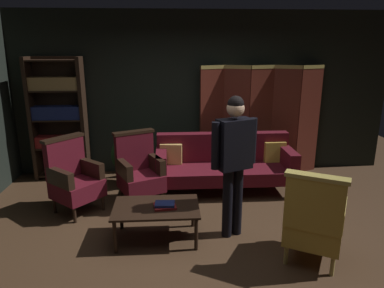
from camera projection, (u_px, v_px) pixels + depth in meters
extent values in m
plane|color=#3D2819|center=(196.00, 238.00, 4.26)|extent=(10.00, 10.00, 0.00)
cube|color=black|center=(186.00, 94.00, 6.22)|extent=(7.20, 0.10, 2.80)
cube|color=#5B2319|center=(212.00, 121.00, 6.17)|extent=(0.43, 0.21, 1.90)
cube|color=tan|center=(213.00, 67.00, 5.92)|extent=(0.44, 0.22, 0.06)
cube|color=#5B2319|center=(236.00, 121.00, 6.21)|extent=(0.44, 0.20, 1.90)
cube|color=tan|center=(238.00, 67.00, 5.95)|extent=(0.44, 0.21, 0.06)
cube|color=#5B2319|center=(260.00, 120.00, 6.22)|extent=(0.45, 0.17, 1.90)
cube|color=tan|center=(263.00, 67.00, 5.96)|extent=(0.45, 0.18, 0.06)
cube|color=#5B2319|center=(285.00, 120.00, 6.22)|extent=(0.43, 0.22, 1.90)
cube|color=tan|center=(289.00, 67.00, 5.96)|extent=(0.43, 0.23, 0.06)
cube|color=#5B2319|center=(309.00, 120.00, 6.23)|extent=(0.44, 0.20, 1.90)
cube|color=tan|center=(313.00, 67.00, 5.98)|extent=(0.44, 0.21, 0.06)
cube|color=black|center=(33.00, 120.00, 5.90)|extent=(0.06, 0.32, 2.05)
cube|color=black|center=(84.00, 119.00, 5.96)|extent=(0.06, 0.32, 2.05)
cube|color=black|center=(61.00, 118.00, 6.07)|extent=(0.90, 0.02, 2.05)
cube|color=black|center=(64.00, 174.00, 6.20)|extent=(0.86, 0.30, 0.02)
cube|color=black|center=(62.00, 147.00, 6.06)|extent=(0.86, 0.30, 0.02)
cube|color=maroon|center=(61.00, 141.00, 6.01)|extent=(0.78, 0.22, 0.19)
cube|color=black|center=(59.00, 119.00, 5.93)|extent=(0.86, 0.30, 0.02)
cube|color=navy|center=(58.00, 113.00, 5.88)|extent=(0.78, 0.22, 0.22)
cube|color=black|center=(56.00, 91.00, 5.80)|extent=(0.86, 0.30, 0.02)
cube|color=#9E7A47|center=(54.00, 84.00, 5.75)|extent=(0.78, 0.22, 0.21)
cube|color=black|center=(52.00, 60.00, 5.67)|extent=(0.86, 0.30, 0.02)
cylinder|color=black|center=(164.00, 195.00, 5.21)|extent=(0.07, 0.07, 0.22)
cylinder|color=black|center=(290.00, 191.00, 5.33)|extent=(0.07, 0.07, 0.22)
cylinder|color=black|center=(164.00, 180.00, 5.78)|extent=(0.07, 0.07, 0.22)
cylinder|color=black|center=(278.00, 177.00, 5.90)|extent=(0.07, 0.07, 0.22)
cube|color=#4C0F19|center=(225.00, 173.00, 5.50)|extent=(2.10, 0.76, 0.20)
cube|color=#4C0F19|center=(223.00, 147.00, 5.70)|extent=(2.10, 0.18, 0.46)
cube|color=#4C0F19|center=(161.00, 160.00, 5.37)|extent=(0.16, 0.68, 0.26)
cube|color=#4C0F19|center=(288.00, 157.00, 5.50)|extent=(0.16, 0.68, 0.26)
cube|color=tan|center=(171.00, 154.00, 5.57)|extent=(0.35, 0.16, 0.34)
cube|color=#B79338|center=(275.00, 152.00, 5.67)|extent=(0.35, 0.14, 0.35)
cylinder|color=black|center=(115.00, 237.00, 3.91)|extent=(0.04, 0.04, 0.39)
cylinder|color=black|center=(196.00, 234.00, 3.97)|extent=(0.04, 0.04, 0.39)
cylinder|color=black|center=(121.00, 214.00, 4.43)|extent=(0.04, 0.04, 0.39)
cylinder|color=black|center=(193.00, 212.00, 4.49)|extent=(0.04, 0.04, 0.39)
cube|color=black|center=(156.00, 207.00, 4.14)|extent=(1.00, 0.64, 0.03)
cylinder|color=tan|center=(336.00, 243.00, 3.95)|extent=(0.04, 0.04, 0.22)
cylinder|color=tan|center=(294.00, 234.00, 4.14)|extent=(0.04, 0.04, 0.22)
cylinder|color=tan|center=(332.00, 266.00, 3.55)|extent=(0.04, 0.04, 0.22)
cylinder|color=tan|center=(286.00, 254.00, 3.74)|extent=(0.04, 0.04, 0.22)
cube|color=#B79338|center=(314.00, 230.00, 3.78)|extent=(0.76, 0.76, 0.24)
cube|color=#B79338|center=(314.00, 205.00, 3.47)|extent=(0.55, 0.38, 0.54)
cube|color=tan|center=(317.00, 177.00, 3.39)|extent=(0.59, 0.41, 0.04)
cube|color=tan|center=(340.00, 215.00, 3.62)|extent=(0.32, 0.48, 0.22)
cube|color=tan|center=(292.00, 206.00, 3.81)|extent=(0.32, 0.48, 0.22)
cylinder|color=black|center=(75.00, 215.00, 4.60)|extent=(0.04, 0.04, 0.22)
cylinder|color=black|center=(103.00, 203.00, 4.95)|extent=(0.04, 0.04, 0.22)
cylinder|color=black|center=(55.00, 205.00, 4.87)|extent=(0.04, 0.04, 0.22)
cylinder|color=black|center=(83.00, 194.00, 5.22)|extent=(0.04, 0.04, 0.22)
cube|color=#4C0F19|center=(77.00, 189.00, 4.84)|extent=(0.79, 0.79, 0.24)
cube|color=#4C0F19|center=(65.00, 158.00, 4.87)|extent=(0.46, 0.50, 0.54)
cube|color=black|center=(63.00, 138.00, 4.79)|extent=(0.49, 0.54, 0.04)
cube|color=black|center=(60.00, 178.00, 4.60)|extent=(0.44, 0.40, 0.22)
cube|color=black|center=(91.00, 168.00, 4.96)|extent=(0.44, 0.40, 0.22)
cylinder|color=black|center=(132.00, 206.00, 4.86)|extent=(0.04, 0.04, 0.22)
cylinder|color=black|center=(163.00, 199.00, 5.07)|extent=(0.04, 0.04, 0.22)
cylinder|color=black|center=(121.00, 194.00, 5.24)|extent=(0.04, 0.04, 0.22)
cylinder|color=black|center=(150.00, 188.00, 5.46)|extent=(0.04, 0.04, 0.22)
cube|color=#4C0F19|center=(141.00, 182.00, 5.09)|extent=(0.74, 0.74, 0.24)
cube|color=#4C0F19|center=(134.00, 152.00, 5.18)|extent=(0.56, 0.35, 0.54)
cube|color=black|center=(133.00, 132.00, 5.10)|extent=(0.60, 0.37, 0.04)
cube|color=black|center=(124.00, 169.00, 4.92)|extent=(0.29, 0.49, 0.22)
cube|color=black|center=(156.00, 164.00, 5.14)|extent=(0.29, 0.49, 0.22)
cylinder|color=black|center=(237.00, 201.00, 4.26)|extent=(0.12, 0.12, 0.86)
cylinder|color=black|center=(227.00, 203.00, 4.20)|extent=(0.12, 0.12, 0.86)
cube|color=maroon|center=(234.00, 165.00, 4.10)|extent=(0.36, 0.27, 0.09)
cube|color=black|center=(234.00, 144.00, 4.03)|extent=(0.45, 0.35, 0.58)
cube|color=white|center=(229.00, 139.00, 4.12)|extent=(0.13, 0.06, 0.41)
cube|color=maroon|center=(230.00, 120.00, 4.06)|extent=(0.09, 0.05, 0.04)
cylinder|color=black|center=(253.00, 141.00, 4.13)|extent=(0.09, 0.09, 0.54)
cylinder|color=black|center=(215.00, 146.00, 3.92)|extent=(0.09, 0.09, 0.54)
sphere|color=tan|center=(236.00, 108.00, 3.92)|extent=(0.20, 0.20, 0.20)
sphere|color=black|center=(236.00, 104.00, 3.91)|extent=(0.18, 0.18, 0.18)
cylinder|color=brown|center=(129.00, 176.00, 5.84)|extent=(0.28, 0.28, 0.28)
ellipsoid|color=#193D19|center=(128.00, 154.00, 5.73)|extent=(0.55, 0.55, 0.63)
cube|color=maroon|center=(165.00, 206.00, 4.11)|extent=(0.27, 0.23, 0.03)
cube|color=navy|center=(165.00, 204.00, 4.10)|extent=(0.23, 0.17, 0.03)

